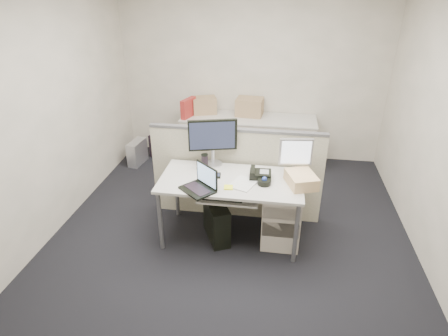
% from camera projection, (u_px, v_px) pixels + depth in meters
% --- Properties ---
extents(floor, '(4.00, 4.50, 0.01)m').
position_uv_depth(floor, '(231.00, 236.00, 4.26)').
color(floor, black).
rests_on(floor, ground).
extents(wall_back, '(4.00, 0.02, 2.70)m').
position_uv_depth(wall_back, '(252.00, 72.00, 5.63)').
color(wall_back, beige).
rests_on(wall_back, ground).
extents(wall_front, '(4.00, 0.02, 2.70)m').
position_uv_depth(wall_front, '(163.00, 298.00, 1.67)').
color(wall_front, beige).
rests_on(wall_front, ground).
extents(wall_left, '(0.02, 4.50, 2.70)m').
position_uv_depth(wall_left, '(43.00, 114.00, 3.92)').
color(wall_left, beige).
rests_on(wall_left, ground).
extents(desk, '(1.50, 0.75, 0.73)m').
position_uv_depth(desk, '(231.00, 185.00, 3.96)').
color(desk, beige).
rests_on(desk, floor).
extents(keyboard_tray, '(0.62, 0.32, 0.02)m').
position_uv_depth(keyboard_tray, '(229.00, 197.00, 3.82)').
color(keyboard_tray, beige).
rests_on(keyboard_tray, desk).
extents(drawer_pedestal, '(0.40, 0.55, 0.65)m').
position_uv_depth(drawer_pedestal, '(281.00, 213.00, 4.08)').
color(drawer_pedestal, beige).
rests_on(drawer_pedestal, floor).
extents(cubicle_partition, '(2.00, 0.06, 1.10)m').
position_uv_depth(cubicle_partition, '(236.00, 175.00, 4.40)').
color(cubicle_partition, beige).
rests_on(cubicle_partition, floor).
extents(back_counter, '(2.00, 0.60, 0.72)m').
position_uv_depth(back_counter, '(248.00, 141.00, 5.79)').
color(back_counter, beige).
rests_on(back_counter, floor).
extents(monitor_main, '(0.57, 0.34, 0.54)m').
position_uv_depth(monitor_main, '(213.00, 143.00, 4.12)').
color(monitor_main, black).
rests_on(monitor_main, desk).
extents(monitor_small, '(0.36, 0.22, 0.42)m').
position_uv_depth(monitor_small, '(295.00, 158.00, 3.90)').
color(monitor_small, '#B7B7BC').
rests_on(monitor_small, desk).
extents(laptop, '(0.41, 0.40, 0.25)m').
position_uv_depth(laptop, '(197.00, 180.00, 3.67)').
color(laptop, black).
rests_on(laptop, desk).
extents(trackball, '(0.14, 0.14, 0.05)m').
position_uv_depth(trackball, '(264.00, 182.00, 3.82)').
color(trackball, black).
rests_on(trackball, desk).
extents(desk_phone, '(0.23, 0.19, 0.07)m').
position_uv_depth(desk_phone, '(260.00, 175.00, 3.94)').
color(desk_phone, black).
rests_on(desk_phone, desk).
extents(paper_stack, '(0.31, 0.35, 0.01)m').
position_uv_depth(paper_stack, '(243.00, 184.00, 3.84)').
color(paper_stack, silver).
rests_on(paper_stack, desk).
extents(sticky_pad, '(0.10, 0.10, 0.01)m').
position_uv_depth(sticky_pad, '(228.00, 187.00, 3.77)').
color(sticky_pad, '#F8FF21').
rests_on(sticky_pad, desk).
extents(travel_mug, '(0.08, 0.08, 0.15)m').
position_uv_depth(travel_mug, '(205.00, 162.00, 4.13)').
color(travel_mug, black).
rests_on(travel_mug, desk).
extents(banana, '(0.16, 0.17, 0.04)m').
position_uv_depth(banana, '(258.00, 175.00, 3.97)').
color(banana, yellow).
rests_on(banana, desk).
extents(cellphone, '(0.07, 0.12, 0.02)m').
position_uv_depth(cellphone, '(218.00, 175.00, 3.99)').
color(cellphone, black).
rests_on(cellphone, desk).
extents(manila_folders, '(0.36, 0.40, 0.13)m').
position_uv_depth(manila_folders, '(301.00, 179.00, 3.79)').
color(manila_folders, '#EBBF86').
rests_on(manila_folders, desk).
extents(keyboard, '(0.40, 0.14, 0.02)m').
position_uv_depth(keyboard, '(223.00, 197.00, 3.78)').
color(keyboard, black).
rests_on(keyboard, keyboard_tray).
extents(pc_tower_desk, '(0.37, 0.51, 0.44)m').
position_uv_depth(pc_tower_desk, '(217.00, 221.00, 4.13)').
color(pc_tower_desk, black).
rests_on(pc_tower_desk, floor).
extents(pc_tower_spare_dark, '(0.29, 0.43, 0.37)m').
position_uv_depth(pc_tower_spare_dark, '(160.00, 143.00, 6.16)').
color(pc_tower_spare_dark, black).
rests_on(pc_tower_spare_dark, floor).
extents(pc_tower_spare_silver, '(0.21, 0.41, 0.37)m').
position_uv_depth(pc_tower_spare_silver, '(137.00, 152.00, 5.84)').
color(pc_tower_spare_silver, '#B7B7BC').
rests_on(pc_tower_spare_silver, floor).
extents(cardboard_box_left, '(0.42, 0.37, 0.27)m').
position_uv_depth(cardboard_box_left, '(204.00, 106.00, 5.77)').
color(cardboard_box_left, '#9B7853').
rests_on(cardboard_box_left, back_counter).
extents(cardboard_box_right, '(0.42, 0.34, 0.28)m').
position_uv_depth(cardboard_box_right, '(250.00, 107.00, 5.67)').
color(cardboard_box_right, '#9B7853').
rests_on(cardboard_box_right, back_counter).
extents(red_binder, '(0.18, 0.33, 0.30)m').
position_uv_depth(red_binder, '(188.00, 109.00, 5.60)').
color(red_binder, maroon).
rests_on(red_binder, back_counter).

